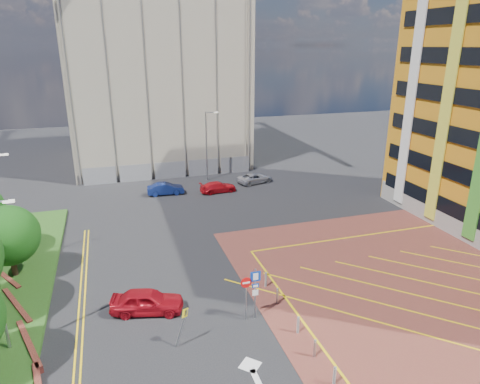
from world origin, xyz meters
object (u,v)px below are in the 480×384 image
lamp_back (207,144)px  car_red_back (218,187)px  car_red_left (147,301)px  car_blue_back (166,189)px  sign_cluster (252,289)px  car_silver_back (255,178)px  tree_c (8,236)px  warning_sign (183,323)px

lamp_back → car_red_back: 5.95m
car_red_left → car_blue_back: (4.01, 20.86, -0.09)m
lamp_back → sign_cluster: size_ratio=2.50×
sign_cluster → car_red_back: sign_cluster is taller
car_red_back → sign_cluster: bearing=165.7°
lamp_back → car_silver_back: 6.74m
tree_c → car_silver_back: tree_c is taller
car_red_left → sign_cluster: bearing=-99.1°
car_blue_back → car_red_back: 5.56m
tree_c → car_blue_back: size_ratio=1.28×
sign_cluster → car_red_left: (-5.67, 2.48, -1.23)m
warning_sign → car_red_left: warning_sign is taller
sign_cluster → car_blue_back: (-1.66, 23.33, -1.32)m
car_silver_back → car_red_left: bearing=131.5°
tree_c → car_red_back: 22.30m
tree_c → car_blue_back: (12.13, 14.32, -2.56)m
tree_c → car_silver_back: bearing=34.3°
lamp_back → car_silver_back: size_ratio=1.93×
warning_sign → car_red_left: size_ratio=0.53×
lamp_back → car_red_back: size_ratio=2.05×
car_red_back → car_blue_back: bearing=76.0°
car_red_left → car_red_back: car_red_left is taller
car_red_left → car_blue_back: 21.24m
car_red_left → warning_sign: bearing=-143.1°
car_silver_back → warning_sign: bearing=138.1°
lamp_back → car_red_back: bearing=-89.5°
warning_sign → car_silver_back: 28.57m
warning_sign → lamp_back: bearing=74.3°
tree_c → car_silver_back: 27.32m
warning_sign → car_red_back: bearing=71.3°
lamp_back → warning_sign: 29.43m
tree_c → car_red_back: tree_c is taller
sign_cluster → car_silver_back: (8.67, 24.34, -1.38)m
tree_c → warning_sign: tree_c is taller
warning_sign → car_red_back: warning_sign is taller
car_blue_back → car_red_back: car_blue_back is taller
lamp_back → warning_sign: (-7.94, -28.18, -2.93)m
car_red_left → car_red_back: 22.09m
car_red_left → car_red_back: size_ratio=1.08×
lamp_back → car_red_left: (-9.45, -24.54, -3.64)m
tree_c → car_red_back: (17.62, 13.41, -2.63)m
tree_c → car_red_back: size_ratio=1.25×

